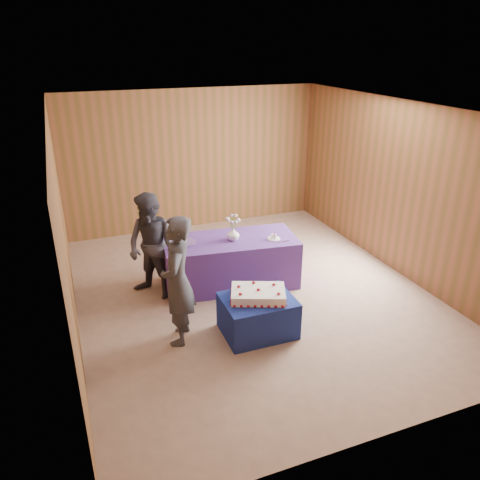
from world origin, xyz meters
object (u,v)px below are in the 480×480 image
cake_table (258,316)px  guest_right (152,247)px  vase (233,234)px  serving_table (230,262)px  sheet_cake (258,294)px  guest_left (178,281)px

cake_table → guest_right: 1.85m
cake_table → vase: (0.16, 1.33, 0.60)m
cake_table → serving_table: bearing=85.3°
sheet_cake → guest_right: (-1.05, 1.42, 0.23)m
cake_table → vase: vase is taller
sheet_cake → guest_left: (-0.97, 0.21, 0.27)m
vase → guest_left: bearing=-135.5°
sheet_cake → vase: vase is taller
cake_table → guest_right: bearing=126.8°
cake_table → guest_left: guest_left is taller
sheet_cake → cake_table: bearing=-85.0°
vase → guest_left: 1.58m
vase → guest_left: size_ratio=0.12×
guest_right → guest_left: bearing=-34.2°
vase → cake_table: bearing=-96.8°
vase → guest_right: size_ratio=0.12×
guest_right → sheet_cake: bearing=-1.3°
serving_table → guest_left: bearing=-126.2°
serving_table → vase: vase is taller
sheet_cake → vase: 1.36m
serving_table → guest_left: (-1.10, -1.15, 0.46)m
guest_left → guest_right: (-0.08, 1.21, -0.04)m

